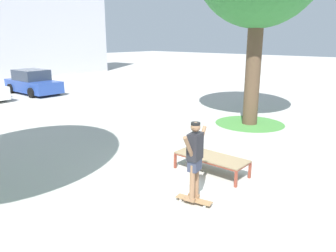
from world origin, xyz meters
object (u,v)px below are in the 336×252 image
(skate_box, at_px, (211,158))
(skateboard, at_px, (194,200))
(car_blue, at_px, (33,83))
(skater, at_px, (195,156))

(skate_box, xyz_separation_m, skateboard, (-1.61, -0.66, -0.34))
(skateboard, relative_size, car_blue, 0.19)
(skate_box, height_order, skater, skater)
(skateboard, distance_m, car_blue, 16.96)
(skater, height_order, car_blue, skater)
(skater, bearing_deg, skate_box, 22.36)
(skate_box, distance_m, skater, 1.86)
(skate_box, distance_m, car_blue, 15.92)
(skater, distance_m, car_blue, 16.95)
(skateboard, distance_m, skater, 0.99)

